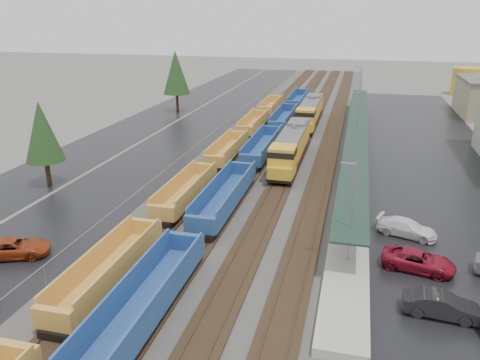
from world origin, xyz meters
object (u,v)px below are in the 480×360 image
Objects in this scene: locomotive_lead at (291,147)px; parked_car_east_b at (418,261)px; well_string_blue at (247,168)px; parked_car_west_c at (15,248)px; well_string_yellow at (186,192)px; locomotive_trail at (310,112)px; parked_car_east_c at (407,228)px; storage_tank at (465,81)px; parked_car_east_a at (442,306)px.

locomotive_lead is 25.30m from parked_car_east_b.
parked_car_west_c is at bearing -120.89° from well_string_blue.
well_string_yellow is 0.99× the size of well_string_blue.
parked_car_east_b is (16.41, -16.09, -0.48)m from well_string_blue.
locomotive_trail reaches higher than parked_car_east_c.
well_string_yellow reaches higher than parked_car_east_c.
well_string_yellow is 20.17m from parked_car_east_c.
locomotive_lead is 20.51m from parked_car_east_c.
well_string_blue is at bearing 57.04° from parked_car_east_b.
locomotive_trail is (0.00, 21.00, 0.00)m from locomotive_lead.
storage_tank is 1.17× the size of parked_car_east_b.
parked_car_east_c is at bearing -72.22° from locomotive_trail.
parked_car_east_b is (12.41, -22.00, -1.52)m from locomotive_lead.
storage_tank is (34.01, 65.75, 1.78)m from well_string_blue.
parked_car_west_c is at bearing -121.60° from locomotive_lead.
storage_tank is at bearing 62.86° from well_string_yellow.
locomotive_lead is 3.79× the size of parked_car_east_c.
parked_car_east_b is at bearing -101.65° from parked_car_west_c.
locomotive_trail reaches higher than well_string_yellow.
well_string_blue is 25.04m from parked_car_west_c.
locomotive_trail is 51.26m from parked_car_west_c.
storage_tank reaches higher than well_string_blue.
parked_car_east_c is at bearing -91.50° from parked_car_west_c.
parked_car_west_c is at bearing -124.08° from well_string_yellow.
well_string_yellow is at bearing 62.73° from parked_car_east_a.
storage_tank reaches higher than locomotive_lead.
well_string_yellow is at bearing -117.14° from storage_tank.
well_string_yellow is (-8.00, -14.31, -1.11)m from locomotive_lead.
well_string_blue reaches higher than parked_car_east_a.
storage_tank is (38.01, 74.15, 1.84)m from well_string_yellow.
locomotive_lead is 1.00× the size of locomotive_trail.
storage_tank is at bearing -50.34° from parked_car_west_c.
parked_car_east_a reaches higher than parked_car_east_b.
parked_car_east_a is (13.20, -27.43, -1.48)m from locomotive_lead.
locomotive_lead reaches higher than well_string_blue.
well_string_blue is at bearing -124.09° from locomotive_lead.
parked_car_east_c is (-17.97, -76.37, -2.26)m from storage_tank.
parked_car_east_a is at bearing -160.29° from parked_car_east_b.
well_string_yellow is at bearing -102.77° from locomotive_trail.
storage_tank is 83.73m from parked_car_east_b.
locomotive_trail is 0.18× the size of well_string_yellow.
parked_car_west_c is at bearing 94.41° from parked_car_east_a.
locomotive_lead is 0.18× the size of well_string_yellow.
well_string_yellow is 24.94m from parked_car_east_a.
well_string_yellow is at bearing -119.21° from locomotive_lead.
storage_tank reaches higher than parked_car_east_a.
well_string_blue is at bearing -52.98° from parked_car_west_c.
well_string_yellow is 83.34m from storage_tank.
parked_car_west_c is 30.05m from parked_car_east_a.
locomotive_trail is 39.45m from parked_car_east_c.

